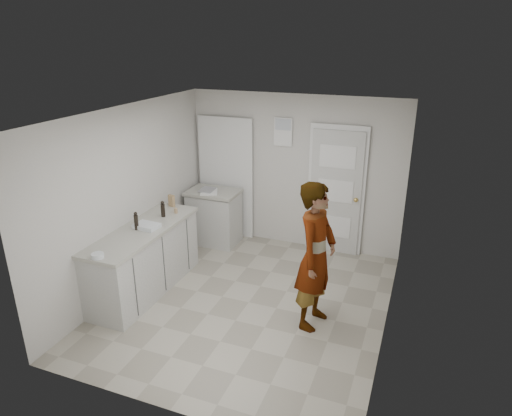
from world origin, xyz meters
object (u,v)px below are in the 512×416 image
at_px(spice_jar, 176,211).
at_px(oil_cruet_a, 163,209).
at_px(cake_mix_box, 172,201).
at_px(oil_cruet_b, 136,221).
at_px(person, 316,256).
at_px(egg_bowl, 98,256).
at_px(baking_dish, 147,226).

relative_size(spice_jar, oil_cruet_a, 0.32).
bearing_deg(oil_cruet_a, spice_jar, 61.75).
xyz_separation_m(cake_mix_box, oil_cruet_b, (0.02, -0.92, 0.03)).
bearing_deg(oil_cruet_a, person, -9.71).
height_order(person, spice_jar, person).
height_order(oil_cruet_b, egg_bowl, oil_cruet_b).
bearing_deg(egg_bowl, spice_jar, 85.60).
xyz_separation_m(person, cake_mix_box, (-2.42, 0.80, 0.10)).
bearing_deg(oil_cruet_b, oil_cruet_a, 81.22).
relative_size(cake_mix_box, spice_jar, 2.31).
bearing_deg(baking_dish, oil_cruet_b, -135.65).
relative_size(oil_cruet_a, oil_cruet_b, 0.94).
distance_m(person, baking_dish, 2.30).
distance_m(spice_jar, oil_cruet_b, 0.73).
bearing_deg(baking_dish, cake_mix_box, 97.78).
bearing_deg(person, oil_cruet_b, 101.98).
distance_m(oil_cruet_b, egg_bowl, 0.86).
distance_m(person, spice_jar, 2.29).
relative_size(oil_cruet_a, egg_bowl, 1.64).
xyz_separation_m(spice_jar, baking_dish, (-0.09, -0.61, -0.01)).
relative_size(oil_cruet_b, egg_bowl, 1.74).
relative_size(oil_cruet_a, baking_dish, 0.70).
height_order(spice_jar, egg_bowl, spice_jar).
height_order(oil_cruet_b, baking_dish, oil_cruet_b).
height_order(person, cake_mix_box, person).
xyz_separation_m(cake_mix_box, spice_jar, (0.20, -0.22, -0.05)).
xyz_separation_m(cake_mix_box, oil_cruet_a, (0.10, -0.40, 0.02)).
bearing_deg(spice_jar, person, -14.63).
xyz_separation_m(person, spice_jar, (-2.22, 0.58, 0.05)).
bearing_deg(person, cake_mix_box, 80.69).
relative_size(baking_dish, egg_bowl, 2.34).
bearing_deg(oil_cruet_a, oil_cruet_b, -98.78).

